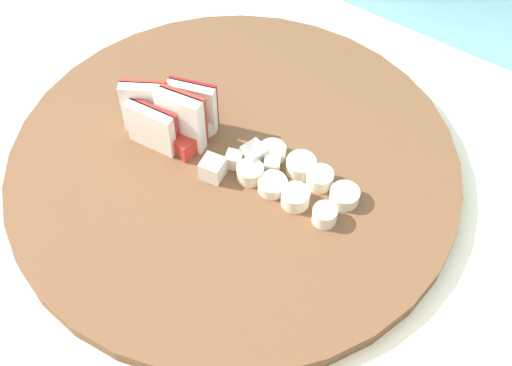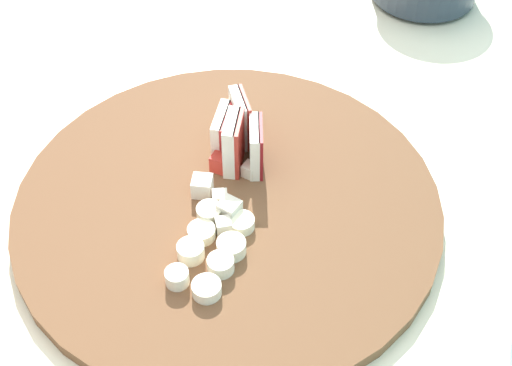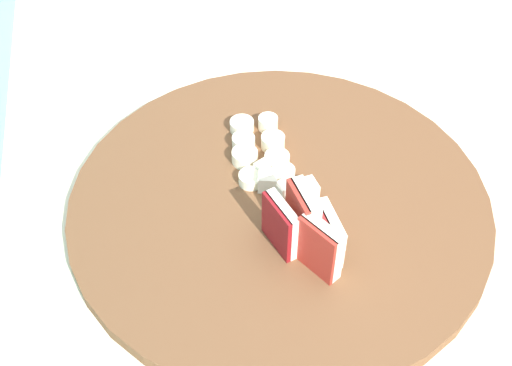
# 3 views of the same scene
# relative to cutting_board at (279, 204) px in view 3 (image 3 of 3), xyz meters

# --- Properties ---
(cutting_board) EXTENTS (0.44, 0.44, 0.02)m
(cutting_board) POSITION_rel_cutting_board_xyz_m (0.00, 0.00, 0.00)
(cutting_board) COLOR brown
(cutting_board) RESTS_ON tiled_countertop
(apple_wedge_fan) EXTENTS (0.09, 0.07, 0.06)m
(apple_wedge_fan) POSITION_rel_cutting_board_xyz_m (-0.07, -0.01, 0.04)
(apple_wedge_fan) COLOR #A32323
(apple_wedge_fan) RESTS_ON cutting_board
(apple_dice_pile) EXTENTS (0.10, 0.06, 0.02)m
(apple_dice_pile) POSITION_rel_cutting_board_xyz_m (-0.01, -0.01, 0.02)
(apple_dice_pile) COLOR #B22D23
(apple_dice_pile) RESTS_ON cutting_board
(banana_slice_rows) EXTENTS (0.11, 0.06, 0.02)m
(banana_slice_rows) POSITION_rel_cutting_board_xyz_m (0.07, 0.01, 0.02)
(banana_slice_rows) COLOR #F4EAC6
(banana_slice_rows) RESTS_ON cutting_board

